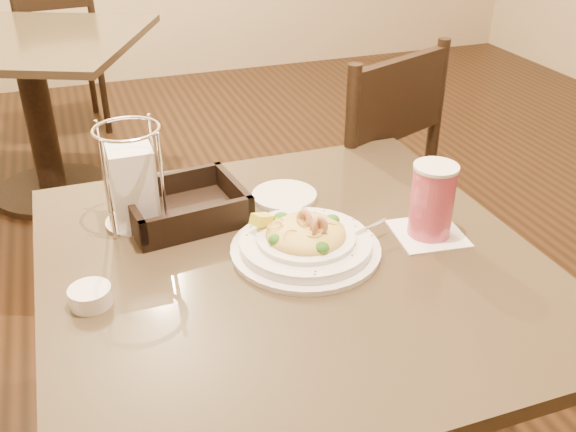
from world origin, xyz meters
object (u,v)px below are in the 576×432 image
object	(u,v)px
main_table	(291,352)
napkin_caddy	(133,183)
dining_chair_near	(356,185)
butter_ramekin	(90,296)
dining_chair_far	(57,42)
pasta_bowl	(305,240)
background_table	(34,90)
drink_glass	(432,201)
bread_basket	(185,208)
side_plate	(284,195)

from	to	relation	value
main_table	napkin_caddy	size ratio (longest dim) A/B	4.33
dining_chair_near	butter_ramekin	distance (m)	1.05
dining_chair_far	butter_ramekin	world-z (taller)	dining_chair_far
dining_chair_far	pasta_bowl	size ratio (longest dim) A/B	2.98
background_table	main_table	bearing A→B (deg)	-76.10
dining_chair_far	butter_ramekin	bearing A→B (deg)	83.43
main_table	napkin_caddy	bearing A→B (deg)	137.01
drink_glass	butter_ramekin	distance (m)	0.65
napkin_caddy	dining_chair_near	bearing A→B (deg)	30.12
background_table	pasta_bowl	xyz separation A→B (m)	(0.50, -1.89, 0.25)
main_table	background_table	size ratio (longest dim) A/B	0.76
background_table	pasta_bowl	world-z (taller)	pasta_bowl
main_table	background_table	xyz separation A→B (m)	(-0.47, 1.91, 0.00)
dining_chair_near	pasta_bowl	xyz separation A→B (m)	(-0.40, -0.61, 0.25)
napkin_caddy	bread_basket	bearing A→B (deg)	-8.75
dining_chair_far	side_plate	bearing A→B (deg)	93.34
napkin_caddy	drink_glass	bearing A→B (deg)	-24.29
pasta_bowl	bread_basket	world-z (taller)	pasta_bowl
dining_chair_near	drink_glass	distance (m)	0.72
main_table	bread_basket	bearing A→B (deg)	125.43
napkin_caddy	pasta_bowl	bearing A→B (deg)	-37.89
pasta_bowl	bread_basket	distance (m)	0.28
background_table	side_plate	bearing A→B (deg)	-72.13
side_plate	background_table	bearing A→B (deg)	107.87
dining_chair_far	butter_ramekin	size ratio (longest dim) A/B	13.19
dining_chair_far	napkin_caddy	bearing A→B (deg)	86.04
main_table	dining_chair_far	xyz separation A→B (m)	(-0.35, 2.68, 0.01)
dining_chair_far	pasta_bowl	distance (m)	2.70
main_table	butter_ramekin	xyz separation A→B (m)	(-0.36, -0.02, 0.24)
dining_chair_near	drink_glass	world-z (taller)	dining_chair_near
napkin_caddy	butter_ramekin	world-z (taller)	napkin_caddy
dining_chair_far	side_plate	world-z (taller)	dining_chair_far
dining_chair_near	butter_ramekin	xyz separation A→B (m)	(-0.80, -0.64, 0.24)
drink_glass	napkin_caddy	xyz separation A→B (m)	(-0.53, 0.24, 0.01)
background_table	dining_chair_far	world-z (taller)	dining_chair_far
pasta_bowl	bread_basket	size ratio (longest dim) A/B	1.23
pasta_bowl	butter_ramekin	bearing A→B (deg)	-175.79
main_table	dining_chair_near	size ratio (longest dim) A/B	0.97
background_table	dining_chair_near	size ratio (longest dim) A/B	1.28
napkin_caddy	side_plate	xyz separation A→B (m)	(0.32, 0.00, -0.08)
main_table	drink_glass	distance (m)	0.41
main_table	butter_ramekin	world-z (taller)	butter_ramekin
dining_chair_far	drink_glass	bearing A→B (deg)	96.89
dining_chair_far	napkin_caddy	world-z (taller)	dining_chair_far
drink_glass	main_table	bearing A→B (deg)	178.29
main_table	dining_chair_far	world-z (taller)	dining_chair_far
background_table	drink_glass	world-z (taller)	drink_glass
pasta_bowl	napkin_caddy	distance (m)	0.36
bread_basket	drink_glass	bearing A→B (deg)	-27.25
background_table	dining_chair_far	bearing A→B (deg)	80.87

